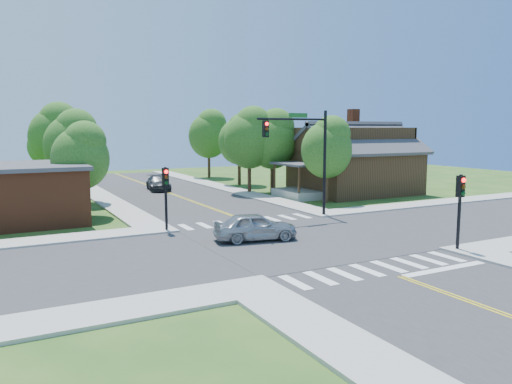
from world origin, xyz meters
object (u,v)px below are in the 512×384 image
signal_pole_nw (166,187)px  signal_mast_ne (304,146)px  car_silver (255,227)px  car_dgrey (158,183)px  signal_pole_se (460,198)px  house_ne (354,158)px

signal_pole_nw → signal_mast_ne: bearing=0.1°
car_silver → car_dgrey: bearing=7.2°
signal_pole_se → house_ne: 22.03m
signal_pole_nw → car_silver: size_ratio=0.81×
signal_mast_ne → house_ne: (11.19, 8.65, -1.52)m
house_ne → car_dgrey: 18.85m
signal_mast_ne → signal_pole_se: 11.55m
signal_pole_se → car_dgrey: size_ratio=0.76×
signal_mast_ne → car_dgrey: (-4.17, 19.24, -4.16)m
signal_mast_ne → signal_pole_se: bearing=-81.4°
signal_mast_ne → signal_pole_se: size_ratio=1.89×
signal_pole_nw → car_dgrey: 20.08m
car_dgrey → signal_pole_se: bearing=-70.9°
house_ne → car_silver: bearing=-142.6°
signal_mast_ne → house_ne: bearing=37.7°
house_ne → car_dgrey: size_ratio=2.62×
house_ne → car_dgrey: (-15.36, 10.60, -2.64)m
signal_pole_nw → car_silver: (3.48, -4.51, -1.91)m
signal_pole_nw → car_dgrey: size_ratio=0.76×
house_ne → car_silver: 21.84m
car_dgrey → car_silver: bearing=-86.2°
signal_mast_ne → car_silver: bearing=-143.1°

